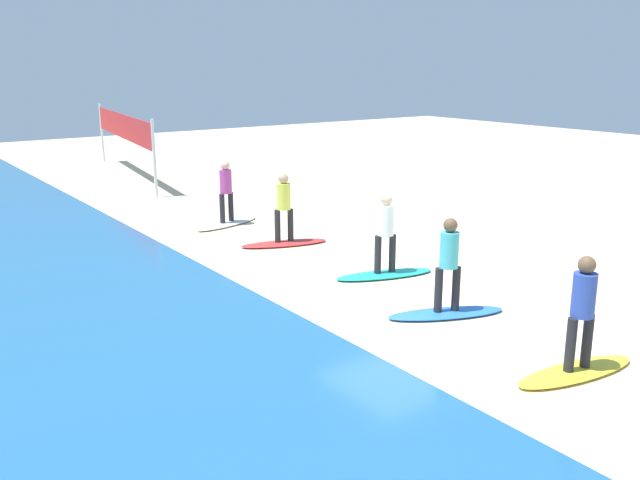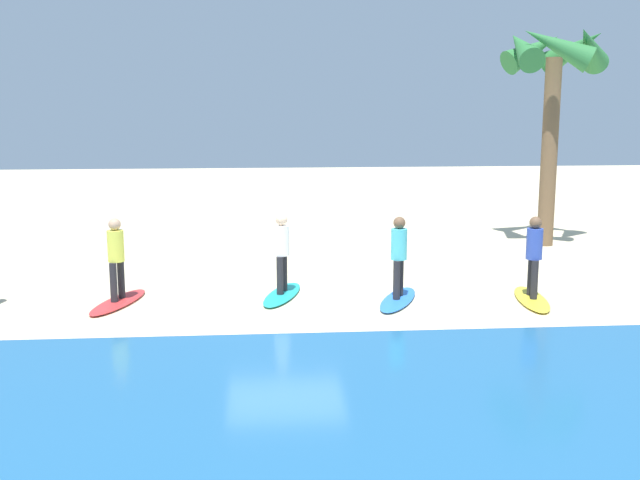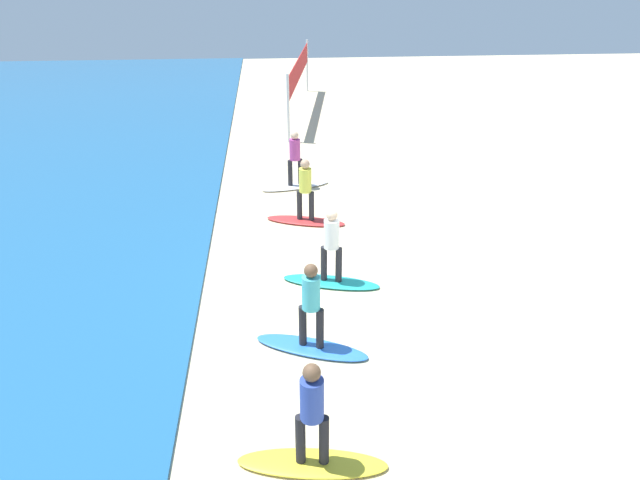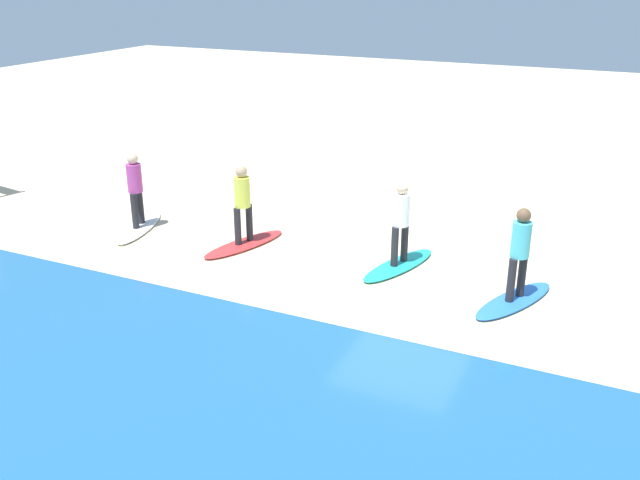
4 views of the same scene
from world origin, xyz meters
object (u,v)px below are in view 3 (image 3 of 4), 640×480
(surfer_teal, at_px, (331,240))
(surfer_red, at_px, (305,185))
(surfer_yellow, at_px, (312,408))
(surfboard_teal, at_px, (331,282))
(surfboard_yellow, at_px, (312,463))
(volleyball_net, at_px, (299,71))
(surfboard_white, at_px, (296,186))
(surfboard_red, at_px, (306,221))
(surfer_white, at_px, (295,154))
(surfboard_blue, at_px, (311,347))
(surfer_blue, at_px, (311,300))

(surfer_teal, height_order, surfer_red, same)
(surfer_yellow, height_order, surfboard_teal, surfer_yellow)
(surfboard_yellow, height_order, volleyball_net, volleyball_net)
(surfboard_yellow, relative_size, surfer_yellow, 1.28)
(surfer_teal, xyz_separation_m, surfboard_white, (5.89, 0.47, -0.99))
(surfboard_red, bearing_deg, surfer_red, 107.29)
(surfboard_white, xyz_separation_m, surfer_white, (0.00, 0.00, 0.99))
(surfboard_white, bearing_deg, surfer_yellow, 71.97)
(surfboard_yellow, bearing_deg, surfer_teal, -91.00)
(surfer_yellow, xyz_separation_m, surfer_white, (10.90, -0.31, 0.00))
(surfboard_teal, distance_m, surfboard_red, 3.29)
(surfer_yellow, bearing_deg, surfboard_blue, -3.94)
(surfboard_blue, bearing_deg, surfer_yellow, 108.68)
(surfboard_teal, bearing_deg, surfer_red, -67.52)
(surfboard_blue, relative_size, surfer_white, 1.28)
(surfer_white, distance_m, volleyball_net, 9.28)
(surfer_red, relative_size, surfer_white, 1.00)
(surfer_yellow, relative_size, surfboard_blue, 0.78)
(surfer_teal, distance_m, surfboard_red, 3.43)
(surfer_blue, height_order, surfer_teal, same)
(surfer_red, bearing_deg, surfer_teal, -174.15)
(surfboard_yellow, distance_m, surfboard_red, 8.29)
(surfer_teal, relative_size, surfer_red, 1.00)
(surfer_yellow, relative_size, surfboard_red, 0.78)
(surfer_blue, relative_size, surfer_red, 1.00)
(surfboard_teal, bearing_deg, surfer_teal, -177.41)
(surfer_blue, bearing_deg, surfboard_blue, 90.00)
(volleyball_net, bearing_deg, surfboard_yellow, 177.32)
(surfer_yellow, relative_size, surfer_teal, 1.00)
(surfer_red, relative_size, surfboard_white, 0.78)
(volleyball_net, bearing_deg, surfer_red, 177.59)
(surfer_yellow, xyz_separation_m, volleyball_net, (20.13, -0.94, 0.75))
(surfer_yellow, xyz_separation_m, surfer_blue, (2.70, -0.19, 0.00))
(surfboard_teal, height_order, surfboard_white, same)
(surfer_yellow, xyz_separation_m, surfboard_white, (10.90, -0.31, -0.99))
(surfboard_blue, distance_m, surfboard_teal, 2.39)
(surfboard_yellow, bearing_deg, surfboard_teal, -91.00)
(surfer_white, bearing_deg, surfboard_white, 0.00)
(surfboard_white, bearing_deg, surfer_blue, 72.73)
(surfboard_white, relative_size, surfer_white, 1.28)
(surfboard_yellow, bearing_deg, surfer_red, -85.23)
(surfboard_white, bearing_deg, surfer_red, 76.58)
(surfer_white, bearing_deg, surfboard_teal, -175.42)
(surfboard_blue, bearing_deg, surfboard_teal, -81.78)
(surfer_yellow, height_order, surfer_teal, same)
(surfboard_yellow, distance_m, surfboard_teal, 5.07)
(surfboard_yellow, height_order, surfboard_red, same)
(surfboard_red, relative_size, volleyball_net, 0.23)
(surfboard_blue, distance_m, surfer_teal, 2.59)
(surfer_blue, xyz_separation_m, surfboard_white, (8.20, -0.12, -0.99))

